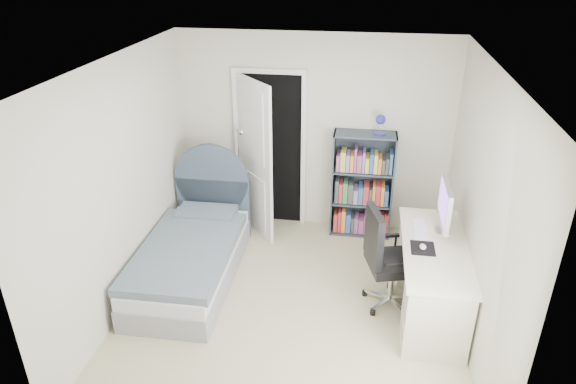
# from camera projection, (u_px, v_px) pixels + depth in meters

# --- Properties ---
(room_shell) EXTENTS (3.50, 3.70, 2.60)m
(room_shell) POSITION_uv_depth(u_px,v_px,m) (292.00, 198.00, 4.82)
(room_shell) COLOR tan
(room_shell) RESTS_ON ground
(door) EXTENTS (0.92, 0.65, 2.06)m
(door) POSITION_uv_depth(u_px,v_px,m) (260.00, 154.00, 6.41)
(door) COLOR black
(door) RESTS_ON ground
(bed) EXTENTS (0.99, 2.03, 1.24)m
(bed) POSITION_uv_depth(u_px,v_px,m) (193.00, 253.00, 5.74)
(bed) COLOR gray
(bed) RESTS_ON ground
(nightstand) EXTENTS (0.41, 0.41, 0.60)m
(nightstand) POSITION_uv_depth(u_px,v_px,m) (207.00, 195.00, 6.81)
(nightstand) COLOR tan
(nightstand) RESTS_ON ground
(floor_lamp) EXTENTS (0.19, 0.19, 1.34)m
(floor_lamp) POSITION_uv_depth(u_px,v_px,m) (241.00, 186.00, 6.70)
(floor_lamp) COLOR silver
(floor_lamp) RESTS_ON ground
(bookcase) EXTENTS (0.76, 0.32, 1.61)m
(bookcase) POSITION_uv_depth(u_px,v_px,m) (362.00, 189.00, 6.46)
(bookcase) COLOR #37424B
(bookcase) RESTS_ON ground
(desk) EXTENTS (0.63, 1.57, 1.29)m
(desk) POSITION_uv_depth(u_px,v_px,m) (431.00, 275.00, 5.13)
(desk) COLOR beige
(desk) RESTS_ON ground
(office_chair) EXTENTS (0.61, 0.63, 1.10)m
(office_chair) POSITION_uv_depth(u_px,v_px,m) (385.00, 255.00, 5.12)
(office_chair) COLOR silver
(office_chair) RESTS_ON ground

